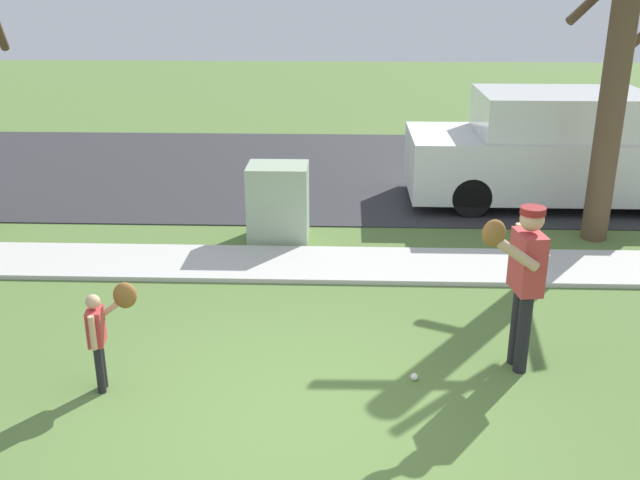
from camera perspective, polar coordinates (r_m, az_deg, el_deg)
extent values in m
plane|color=#567538|center=(9.70, -0.51, -2.30)|extent=(48.00, 48.00, 0.00)
cube|color=beige|center=(9.78, -0.49, -1.91)|extent=(36.00, 1.20, 0.06)
cube|color=#2D2D30|center=(14.53, 0.39, 5.53)|extent=(36.00, 6.80, 0.02)
cylinder|color=black|center=(7.40, 15.77, -7.10)|extent=(0.13, 0.13, 0.84)
cylinder|color=black|center=(7.54, 15.32, -6.53)|extent=(0.13, 0.13, 0.84)
cube|color=#B73838|center=(7.18, 16.08, -1.68)|extent=(0.28, 0.43, 0.60)
sphere|color=tan|center=(7.03, 16.42, 1.57)|extent=(0.23, 0.23, 0.23)
cylinder|color=maroon|center=(7.01, 16.49, 2.23)|extent=(0.24, 0.24, 0.07)
cylinder|color=tan|center=(6.79, 15.03, -0.90)|extent=(0.53, 0.17, 0.40)
ellipsoid|color=brown|center=(6.66, 13.59, 0.52)|extent=(0.24, 0.17, 0.26)
cylinder|color=tan|center=(7.39, 15.39, -0.83)|extent=(0.10, 0.10, 0.56)
cylinder|color=black|center=(7.26, -16.88, -9.36)|extent=(0.08, 0.08, 0.50)
cylinder|color=black|center=(7.17, -17.02, -9.74)|extent=(0.08, 0.08, 0.50)
cube|color=#B73838|center=(7.02, -17.30, -6.54)|extent=(0.17, 0.25, 0.35)
sphere|color=tan|center=(6.91, -17.52, -4.67)|extent=(0.13, 0.13, 0.13)
cylinder|color=tan|center=(7.07, -16.01, -5.07)|extent=(0.31, 0.10, 0.24)
ellipsoid|color=brown|center=(7.00, -15.16, -4.24)|extent=(0.24, 0.17, 0.26)
cylinder|color=tan|center=(6.89, -17.53, -7.02)|extent=(0.06, 0.06, 0.33)
sphere|color=white|center=(7.22, 7.46, -10.67)|extent=(0.07, 0.07, 0.07)
cube|color=#9EB293|center=(10.62, -3.32, 2.98)|extent=(0.87, 0.71, 1.13)
cylinder|color=brown|center=(11.03, 22.35, 11.86)|extent=(0.38, 0.38, 4.77)
cube|color=silver|center=(12.97, 18.17, 5.81)|extent=(5.00, 1.95, 1.00)
cube|color=silver|center=(12.80, 18.59, 9.49)|extent=(2.75, 1.79, 0.70)
cylinder|color=black|center=(14.35, 23.09, 5.05)|extent=(0.64, 0.22, 0.64)
cylinder|color=black|center=(13.55, 10.72, 5.51)|extent=(0.64, 0.22, 0.64)
cylinder|color=black|center=(11.91, 11.87, 3.36)|extent=(0.64, 0.22, 0.64)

